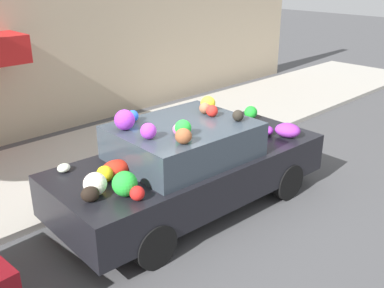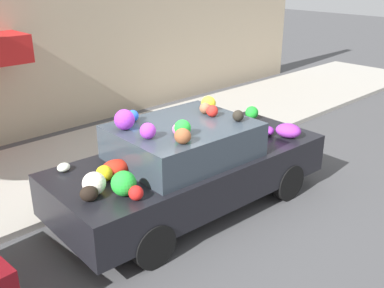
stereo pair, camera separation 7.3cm
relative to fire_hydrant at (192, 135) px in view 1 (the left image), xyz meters
The scene contains 5 objects.
ground_plane 2.21m from the fire_hydrant, 134.34° to the right, with size 60.00×60.00×0.00m, color #4C4C4F.
sidewalk_curb 1.94m from the fire_hydrant, 142.55° to the left, with size 24.00×3.20×0.11m.
building_facade 4.22m from the fire_hydrant, 117.26° to the left, with size 18.00×1.20×4.67m.
fire_hydrant is the anchor object (origin of this frame).
art_car 2.22m from the fire_hydrant, 135.20° to the right, with size 4.61×2.06×1.78m.
Camera 1 is at (-4.53, -4.67, 3.73)m, focal length 42.00 mm.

